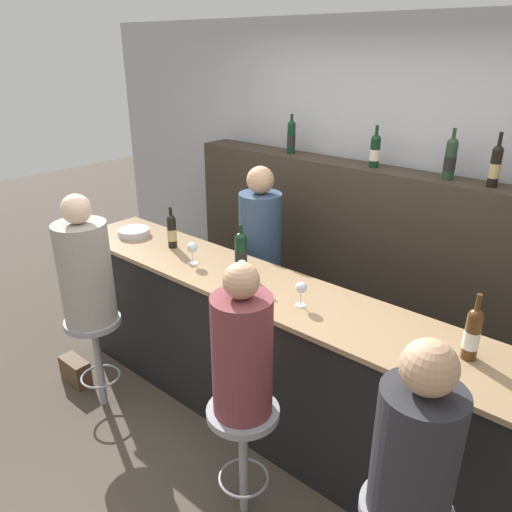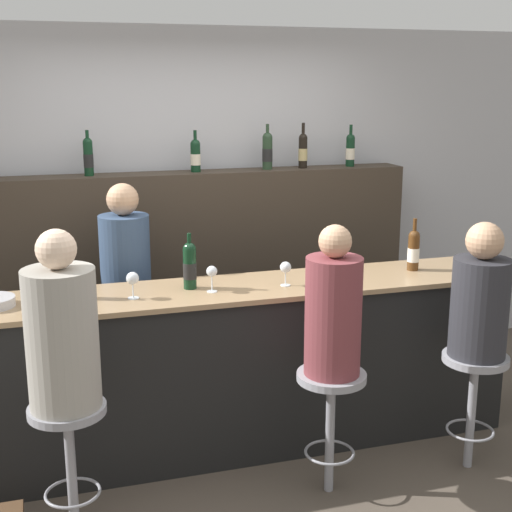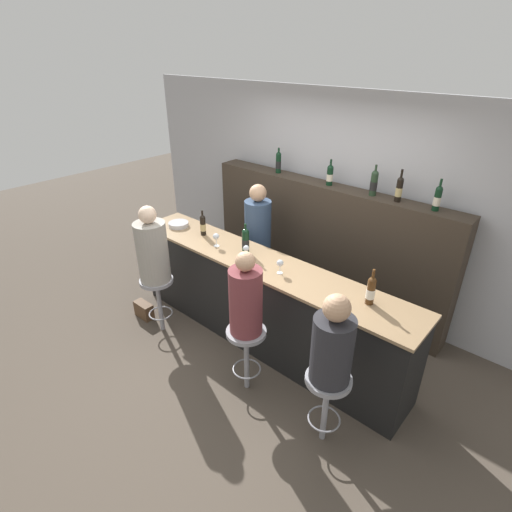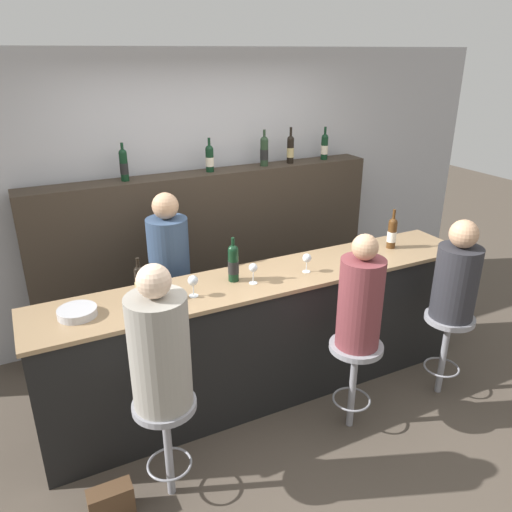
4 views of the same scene
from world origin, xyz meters
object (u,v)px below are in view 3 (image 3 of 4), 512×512
object	(u,v)px
wine_bottle_backbar_4	(438,198)
wine_glass_2	(280,264)
bar_stool_left	(158,291)
wine_bottle_backbar_3	(399,189)
wine_bottle_backbar_1	(330,175)
wine_bottle_counter_1	(246,240)
guest_seated_right	(333,345)
wine_bottle_backbar_2	(374,183)
bar_stool_right	(327,392)
bar_stool_middle	(246,343)
wine_bottle_counter_0	(203,225)
guest_seated_left	(152,249)
bartender	(258,250)
metal_bowl	(179,224)
wine_glass_0	(216,237)
handbag	(144,310)
wine_bottle_counter_2	(371,290)
wine_glass_1	(246,249)
guest_seated_middle	(246,299)

from	to	relation	value
wine_bottle_backbar_4	wine_glass_2	size ratio (longest dim) A/B	2.18
bar_stool_left	wine_bottle_backbar_3	bearing A→B (deg)	44.03
wine_bottle_backbar_1	wine_bottle_backbar_3	xyz separation A→B (m)	(0.82, 0.00, 0.01)
wine_bottle_counter_1	bar_stool_left	size ratio (longest dim) A/B	0.47
wine_bottle_backbar_4	guest_seated_right	distance (m)	1.91
wine_bottle_backbar_2	bar_stool_right	world-z (taller)	wine_bottle_backbar_2
wine_bottle_backbar_3	bar_stool_middle	size ratio (longest dim) A/B	0.49
wine_bottle_backbar_3	bar_stool_left	bearing A→B (deg)	-135.97
wine_bottle_counter_0	wine_glass_2	world-z (taller)	wine_bottle_counter_0
wine_bottle_backbar_4	bar_stool_right	xyz separation A→B (m)	(0.01, -1.79, -1.15)
wine_bottle_backbar_3	bar_stool_left	world-z (taller)	wine_bottle_backbar_3
guest_seated_left	bartender	bearing A→B (deg)	70.32
wine_bottle_backbar_1	bar_stool_left	distance (m)	2.36
guest_seated_right	bar_stool_right	bearing A→B (deg)	0.00
wine_bottle_backbar_1	guest_seated_right	bearing A→B (deg)	-55.82
wine_bottle_counter_1	metal_bowl	size ratio (longest dim) A/B	1.35
wine_bottle_counter_0	wine_bottle_backbar_1	xyz separation A→B (m)	(0.96, 1.12, 0.53)
wine_bottle_counter_1	wine_glass_0	distance (m)	0.36
wine_bottle_backbar_2	wine_bottle_backbar_3	size ratio (longest dim) A/B	0.99
wine_glass_0	guest_seated_right	size ratio (longest dim) A/B	0.20
wine_bottle_backbar_1	guest_seated_left	distance (m)	2.16
wine_glass_2	metal_bowl	bearing A→B (deg)	177.65
metal_bowl	handbag	world-z (taller)	metal_bowl
wine_glass_0	bar_stool_middle	bearing A→B (deg)	-30.34
wine_bottle_counter_2	guest_seated_left	distance (m)	2.30
wine_bottle_backbar_1	wine_bottle_backbar_4	distance (m)	1.21
wine_glass_1	bar_stool_left	distance (m)	1.18
wine_bottle_counter_2	wine_bottle_backbar_3	xyz separation A→B (m)	(-0.34, 1.12, 0.54)
bar_stool_middle	wine_bottle_counter_2	bearing A→B (deg)	38.89
wine_bottle_backbar_4	metal_bowl	size ratio (longest dim) A/B	1.30
guest_seated_middle	bartender	bearing A→B (deg)	127.28
wine_bottle_backbar_3	guest_seated_right	world-z (taller)	wine_bottle_backbar_3
wine_bottle_backbar_1	guest_seated_right	xyz separation A→B (m)	(1.22, -1.79, -0.66)
bar_stool_middle	wine_bottle_counter_0	bearing A→B (deg)	152.68
wine_bottle_counter_2	wine_bottle_backbar_3	size ratio (longest dim) A/B	0.99
bar_stool_right	guest_seated_right	distance (m)	0.48
wine_bottle_backbar_1	guest_seated_left	world-z (taller)	wine_bottle_backbar_1
metal_bowl	bar_stool_middle	bearing A→B (deg)	-20.28
wine_bottle_counter_0	metal_bowl	world-z (taller)	wine_bottle_counter_0
wine_bottle_counter_0	wine_glass_1	bearing A→B (deg)	-7.67
wine_bottle_counter_0	bar_stool_middle	xyz separation A→B (m)	(1.29, -0.67, -0.61)
wine_bottle_backbar_2	guest_seated_left	bearing A→B (deg)	-131.28
bar_stool_middle	bar_stool_left	bearing A→B (deg)	180.00
wine_glass_1	wine_glass_2	bearing A→B (deg)	0.00
handbag	metal_bowl	bearing A→B (deg)	87.72
wine_glass_0	wine_glass_2	size ratio (longest dim) A/B	1.05
bar_stool_left	handbag	bearing A→B (deg)	180.00
wine_bottle_counter_2	wine_bottle_backbar_1	xyz separation A→B (m)	(-1.16, 1.12, 0.53)
bar_stool_left	guest_seated_right	bearing A→B (deg)	0.00
wine_bottle_counter_1	wine_bottle_backbar_4	xyz separation A→B (m)	(1.50, 1.12, 0.53)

